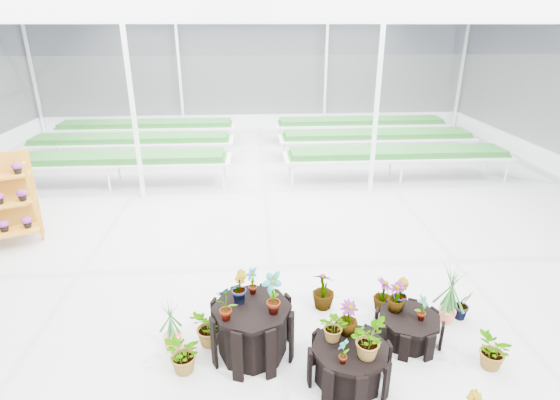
{
  "coord_description": "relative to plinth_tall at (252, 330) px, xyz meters",
  "views": [
    {
      "loc": [
        -0.15,
        -6.82,
        4.2
      ],
      "look_at": [
        0.33,
        0.34,
        1.3
      ],
      "focal_mm": 28.0,
      "sensor_mm": 36.0,
      "label": 1
    }
  ],
  "objects": [
    {
      "name": "plinth_low",
      "position": [
        2.2,
        0.1,
        -0.17
      ],
      "size": [
        1.15,
        1.15,
        0.4
      ],
      "primitive_type": "cylinder",
      "rotation": [
        0.0,
        0.0,
        0.34
      ],
      "color": "black",
      "rests_on": "ground"
    },
    {
      "name": "ground_plane",
      "position": [
        0.21,
        2.01,
        -0.37
      ],
      "size": [
        24.0,
        24.0,
        0.0
      ],
      "primitive_type": "plane",
      "color": "gray",
      "rests_on": "ground"
    },
    {
      "name": "greenhouse_shell",
      "position": [
        0.21,
        2.01,
        1.88
      ],
      "size": [
        18.0,
        24.0,
        4.5
      ],
      "primitive_type": null,
      "color": "white",
      "rests_on": "ground"
    },
    {
      "name": "plinth_mid",
      "position": [
        1.2,
        -0.6,
        -0.11
      ],
      "size": [
        1.06,
        1.06,
        0.53
      ],
      "primitive_type": "cylinder",
      "rotation": [
        0.0,
        0.0,
        0.06
      ],
      "color": "black",
      "rests_on": "ground"
    },
    {
      "name": "nursery_benches",
      "position": [
        0.21,
        9.21,
        0.05
      ],
      "size": [
        16.0,
        7.0,
        0.84
      ],
      "primitive_type": null,
      "color": "silver",
      "rests_on": "ground"
    },
    {
      "name": "nursery_plants",
      "position": [
        0.94,
        0.1,
        0.1
      ],
      "size": [
        4.73,
        2.62,
        1.34
      ],
      "color": "#215922",
      "rests_on": "ground"
    },
    {
      "name": "plinth_tall",
      "position": [
        0.0,
        0.0,
        0.0
      ],
      "size": [
        1.45,
        1.45,
        0.75
      ],
      "primitive_type": "cylinder",
      "rotation": [
        0.0,
        0.0,
        0.43
      ],
      "color": "black",
      "rests_on": "ground"
    },
    {
      "name": "steel_frame",
      "position": [
        0.21,
        2.01,
        1.88
      ],
      "size": [
        18.0,
        24.0,
        4.5
      ],
      "primitive_type": null,
      "color": "silver",
      "rests_on": "ground"
    }
  ]
}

